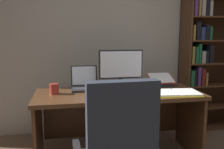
% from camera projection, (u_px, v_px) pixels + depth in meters
% --- Properties ---
extents(wall_back, '(5.41, 0.12, 2.79)m').
position_uv_depth(wall_back, '(108.00, 31.00, 3.45)').
color(wall_back, '#A89E8E').
rests_on(wall_back, ground).
extents(desk, '(1.74, 0.70, 0.74)m').
position_uv_depth(desk, '(117.00, 108.00, 2.76)').
color(desk, '#4C2D19').
rests_on(desk, ground).
extents(bookshelf, '(0.96, 0.33, 1.90)m').
position_uv_depth(bookshelf, '(207.00, 61.00, 3.53)').
color(bookshelf, '#4C2D19').
rests_on(bookshelf, ground).
extents(monitor, '(0.51, 0.16, 0.44)m').
position_uv_depth(monitor, '(121.00, 69.00, 2.84)').
color(monitor, '#232326').
rests_on(monitor, desk).
extents(laptop, '(0.30, 0.31, 0.25)m').
position_uv_depth(laptop, '(85.00, 84.00, 2.80)').
color(laptop, '#232326').
rests_on(laptop, desk).
extents(keyboard, '(0.42, 0.15, 0.02)m').
position_uv_depth(keyboard, '(128.00, 94.00, 2.54)').
color(keyboard, '#232326').
rests_on(keyboard, desk).
extents(computer_mouse, '(0.06, 0.10, 0.04)m').
position_uv_depth(computer_mouse, '(99.00, 94.00, 2.49)').
color(computer_mouse, '#232326').
rests_on(computer_mouse, desk).
extents(reading_stand_with_book, '(0.30, 0.30, 0.13)m').
position_uv_depth(reading_stand_with_book, '(162.00, 79.00, 3.03)').
color(reading_stand_with_book, '#232326').
rests_on(reading_stand_with_book, desk).
extents(open_binder, '(0.50, 0.36, 0.02)m').
position_uv_depth(open_binder, '(176.00, 93.00, 2.58)').
color(open_binder, yellow).
rests_on(open_binder, desk).
extents(notepad, '(0.19, 0.24, 0.01)m').
position_uv_depth(notepad, '(147.00, 91.00, 2.71)').
color(notepad, white).
rests_on(notepad, desk).
extents(pen, '(0.14, 0.02, 0.01)m').
position_uv_depth(pen, '(149.00, 90.00, 2.71)').
color(pen, maroon).
rests_on(pen, notepad).
extents(coffee_mug, '(0.10, 0.10, 0.11)m').
position_uv_depth(coffee_mug, '(54.00, 89.00, 2.57)').
color(coffee_mug, maroon).
rests_on(coffee_mug, desk).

